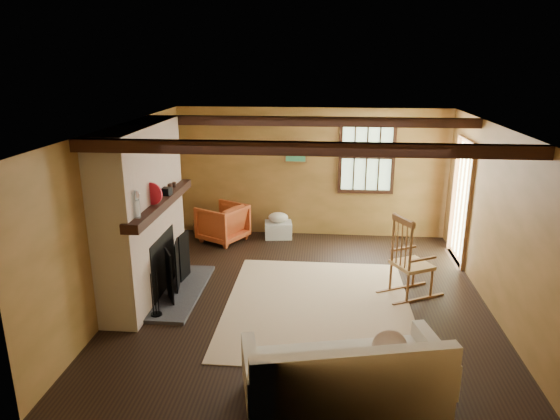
# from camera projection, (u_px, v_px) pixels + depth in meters

# --- Properties ---
(ground) EXTENTS (5.50, 5.50, 0.00)m
(ground) POSITION_uv_depth(u_px,v_px,m) (304.00, 298.00, 7.01)
(ground) COLOR black
(ground) RESTS_ON ground
(room_envelope) EXTENTS (5.02, 5.52, 2.44)m
(room_envelope) POSITION_uv_depth(u_px,v_px,m) (323.00, 181.00, 6.77)
(room_envelope) COLOR #A26E39
(room_envelope) RESTS_ON ground
(fireplace) EXTENTS (1.02, 2.30, 2.40)m
(fireplace) POSITION_uv_depth(u_px,v_px,m) (144.00, 219.00, 6.89)
(fireplace) COLOR #944D39
(fireplace) RESTS_ON ground
(rug) EXTENTS (2.50, 3.00, 0.01)m
(rug) POSITION_uv_depth(u_px,v_px,m) (318.00, 305.00, 6.80)
(rug) COLOR tan
(rug) RESTS_ON ground
(rocking_chair) EXTENTS (0.96, 0.79, 1.18)m
(rocking_chair) POSITION_uv_depth(u_px,v_px,m) (410.00, 262.00, 6.98)
(rocking_chair) COLOR tan
(rocking_chair) RESTS_ON ground
(sofa) EXTENTS (2.08, 1.27, 0.78)m
(sofa) POSITION_uv_depth(u_px,v_px,m) (346.00, 380.00, 4.77)
(sofa) COLOR silver
(sofa) RESTS_ON ground
(firewood_pile) EXTENTS (0.71, 0.13, 0.26)m
(firewood_pile) POSITION_uv_depth(u_px,v_px,m) (212.00, 227.00, 9.62)
(firewood_pile) COLOR brown
(firewood_pile) RESTS_ON ground
(laundry_basket) EXTENTS (0.55, 0.44, 0.30)m
(laundry_basket) POSITION_uv_depth(u_px,v_px,m) (278.00, 230.00, 9.39)
(laundry_basket) COLOR silver
(laundry_basket) RESTS_ON ground
(basket_pillow) EXTENTS (0.45, 0.40, 0.19)m
(basket_pillow) POSITION_uv_depth(u_px,v_px,m) (278.00, 217.00, 9.32)
(basket_pillow) COLOR silver
(basket_pillow) RESTS_ON laundry_basket
(armchair) EXTENTS (1.02, 1.02, 0.69)m
(armchair) POSITION_uv_depth(u_px,v_px,m) (223.00, 223.00, 9.16)
(armchair) COLOR #BF6026
(armchair) RESTS_ON ground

